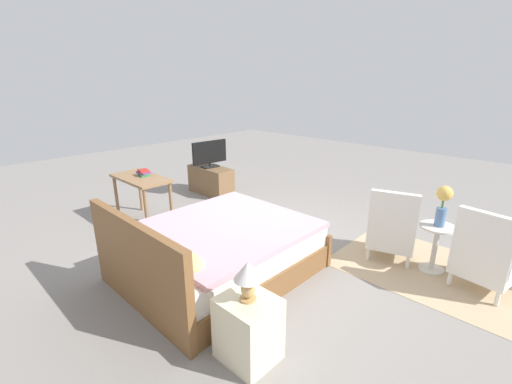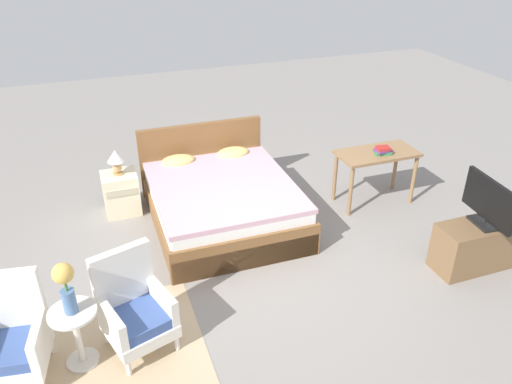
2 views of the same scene
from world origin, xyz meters
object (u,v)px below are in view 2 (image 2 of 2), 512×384
object	(u,v)px
flower_vase	(65,283)
tv_flatscreen	(489,202)
armchair_by_window_right	(135,310)
book_stack	(383,151)
tv_stand	(478,245)
nightstand	(121,193)
vanity_desk	(376,160)
armchair_by_window_left	(11,338)
side_table	(76,331)
table_lamp	(116,159)
bed	(221,200)

from	to	relation	value
flower_vase	tv_flatscreen	bearing A→B (deg)	-0.60
armchair_by_window_right	book_stack	size ratio (longest dim) A/B	4.01
tv_stand	armchair_by_window_right	bearing A→B (deg)	178.34
flower_vase	nightstand	size ratio (longest dim) A/B	0.87
armchair_by_window_right	nightstand	world-z (taller)	armchair_by_window_right
vanity_desk	armchair_by_window_left	bearing A→B (deg)	-160.77
side_table	nightstand	bearing A→B (deg)	75.40
armchair_by_window_left	tv_stand	world-z (taller)	armchair_by_window_left
armchair_by_window_right	table_lamp	size ratio (longest dim) A/B	2.79
tv_stand	tv_flatscreen	size ratio (longest dim) A/B	1.28
flower_vase	armchair_by_window_left	bearing A→B (deg)	172.66
armchair_by_window_right	nightstand	xyz separation A→B (m)	(0.14, 2.38, -0.11)
armchair_by_window_left	book_stack	world-z (taller)	armchair_by_window_left
armchair_by_window_left	vanity_desk	size ratio (longest dim) A/B	0.88
nightstand	flower_vase	bearing A→B (deg)	-104.60
tv_stand	vanity_desk	distance (m)	1.69
side_table	flower_vase	size ratio (longest dim) A/B	1.20
flower_vase	tv_stand	bearing A→B (deg)	-0.60
side_table	vanity_desk	distance (m)	4.16
flower_vase	nightstand	world-z (taller)	flower_vase
side_table	book_stack	bearing A→B (deg)	21.25
table_lamp	tv_stand	xyz separation A→B (m)	(3.51, -2.49, -0.49)
armchair_by_window_right	tv_stand	world-z (taller)	armchair_by_window_right
armchair_by_window_right	book_stack	distance (m)	3.69
tv_flatscreen	armchair_by_window_right	bearing A→B (deg)	178.34
nightstand	vanity_desk	bearing A→B (deg)	-15.20
flower_vase	table_lamp	bearing A→B (deg)	75.40
nightstand	book_stack	world-z (taller)	book_stack
table_lamp	tv_flatscreen	size ratio (longest dim) A/B	0.44
bed	book_stack	size ratio (longest dim) A/B	9.08
armchair_by_window_left	book_stack	size ratio (longest dim) A/B	4.01
armchair_by_window_right	table_lamp	bearing A→B (deg)	86.54
table_lamp	bed	bearing A→B (deg)	-29.13
armchair_by_window_left	table_lamp	bearing A→B (deg)	64.46
book_stack	vanity_desk	bearing A→B (deg)	109.87
vanity_desk	nightstand	bearing A→B (deg)	164.80
side_table	book_stack	size ratio (longest dim) A/B	2.49
table_lamp	vanity_desk	xyz separation A→B (m)	(3.20, -0.87, -0.14)
flower_vase	tv_stand	size ratio (longest dim) A/B	0.50
flower_vase	vanity_desk	xyz separation A→B (m)	(3.84, 1.58, -0.24)
table_lamp	tv_flatscreen	distance (m)	4.30
bed	armchair_by_window_left	xyz separation A→B (m)	(-2.29, -1.74, 0.08)
tv_stand	book_stack	size ratio (longest dim) A/B	4.19
flower_vase	nightstand	bearing A→B (deg)	75.40
bed	tv_stand	world-z (taller)	bed
armchair_by_window_right	tv_flatscreen	distance (m)	3.68
table_lamp	flower_vase	bearing A→B (deg)	-104.60
tv_stand	tv_flatscreen	xyz separation A→B (m)	(0.00, -0.00, 0.53)
bed	tv_flatscreen	size ratio (longest dim) A/B	2.78
armchair_by_window_left	armchair_by_window_right	xyz separation A→B (m)	(0.99, -0.00, 0.00)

